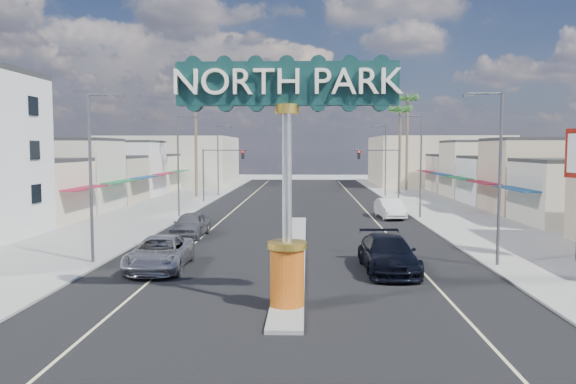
# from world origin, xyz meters

# --- Properties ---
(ground) EXTENTS (160.00, 160.00, 0.00)m
(ground) POSITION_xyz_m (0.00, 30.00, 0.00)
(ground) COLOR gray
(ground) RESTS_ON ground
(road) EXTENTS (20.00, 120.00, 0.01)m
(road) POSITION_xyz_m (0.00, 30.00, 0.01)
(road) COLOR black
(road) RESTS_ON ground
(median_island) EXTENTS (1.30, 30.00, 0.16)m
(median_island) POSITION_xyz_m (0.00, 14.00, 0.08)
(median_island) COLOR gray
(median_island) RESTS_ON ground
(sidewalk_left) EXTENTS (8.00, 120.00, 0.12)m
(sidewalk_left) POSITION_xyz_m (-14.00, 30.00, 0.06)
(sidewalk_left) COLOR gray
(sidewalk_left) RESTS_ON ground
(sidewalk_right) EXTENTS (8.00, 120.00, 0.12)m
(sidewalk_right) POSITION_xyz_m (14.00, 30.00, 0.06)
(sidewalk_right) COLOR gray
(sidewalk_right) RESTS_ON ground
(storefront_row_left) EXTENTS (12.00, 42.00, 6.00)m
(storefront_row_left) POSITION_xyz_m (-24.00, 43.00, 3.00)
(storefront_row_left) COLOR beige
(storefront_row_left) RESTS_ON ground
(storefront_row_right) EXTENTS (12.00, 42.00, 6.00)m
(storefront_row_right) POSITION_xyz_m (24.00, 43.00, 3.00)
(storefront_row_right) COLOR #B7B29E
(storefront_row_right) RESTS_ON ground
(backdrop_far_left) EXTENTS (20.00, 20.00, 8.00)m
(backdrop_far_left) POSITION_xyz_m (-22.00, 75.00, 4.00)
(backdrop_far_left) COLOR #B7B29E
(backdrop_far_left) RESTS_ON ground
(backdrop_far_right) EXTENTS (20.00, 20.00, 8.00)m
(backdrop_far_right) POSITION_xyz_m (22.00, 75.00, 4.00)
(backdrop_far_right) COLOR beige
(backdrop_far_right) RESTS_ON ground
(gateway_sign) EXTENTS (8.20, 1.50, 9.15)m
(gateway_sign) POSITION_xyz_m (0.00, 1.98, 5.93)
(gateway_sign) COLOR #D74710
(gateway_sign) RESTS_ON median_island
(traffic_signal_left) EXTENTS (5.09, 0.45, 6.00)m
(traffic_signal_left) POSITION_xyz_m (-9.18, 43.99, 4.27)
(traffic_signal_left) COLOR #47474C
(traffic_signal_left) RESTS_ON ground
(traffic_signal_right) EXTENTS (5.09, 0.45, 6.00)m
(traffic_signal_right) POSITION_xyz_m (9.18, 43.99, 4.27)
(traffic_signal_right) COLOR #47474C
(traffic_signal_right) RESTS_ON ground
(streetlight_l_near) EXTENTS (2.03, 0.22, 9.00)m
(streetlight_l_near) POSITION_xyz_m (-10.43, 10.00, 5.07)
(streetlight_l_near) COLOR #47474C
(streetlight_l_near) RESTS_ON ground
(streetlight_l_mid) EXTENTS (2.03, 0.22, 9.00)m
(streetlight_l_mid) POSITION_xyz_m (-10.43, 30.00, 5.07)
(streetlight_l_mid) COLOR #47474C
(streetlight_l_mid) RESTS_ON ground
(streetlight_l_far) EXTENTS (2.03, 0.22, 9.00)m
(streetlight_l_far) POSITION_xyz_m (-10.43, 52.00, 5.07)
(streetlight_l_far) COLOR #47474C
(streetlight_l_far) RESTS_ON ground
(streetlight_r_near) EXTENTS (2.03, 0.22, 9.00)m
(streetlight_r_near) POSITION_xyz_m (10.43, 10.00, 5.07)
(streetlight_r_near) COLOR #47474C
(streetlight_r_near) RESTS_ON ground
(streetlight_r_mid) EXTENTS (2.03, 0.22, 9.00)m
(streetlight_r_mid) POSITION_xyz_m (10.43, 30.00, 5.07)
(streetlight_r_mid) COLOR #47474C
(streetlight_r_mid) RESTS_ON ground
(streetlight_r_far) EXTENTS (2.03, 0.22, 9.00)m
(streetlight_r_far) POSITION_xyz_m (10.43, 52.00, 5.07)
(streetlight_r_far) COLOR #47474C
(streetlight_r_far) RESTS_ON ground
(palm_left_far) EXTENTS (2.60, 2.60, 13.10)m
(palm_left_far) POSITION_xyz_m (-13.00, 50.00, 11.50)
(palm_left_far) COLOR brown
(palm_left_far) RESTS_ON ground
(palm_right_mid) EXTENTS (2.60, 2.60, 12.10)m
(palm_right_mid) POSITION_xyz_m (13.00, 56.00, 10.60)
(palm_right_mid) COLOR brown
(palm_right_mid) RESTS_ON ground
(palm_right_far) EXTENTS (2.60, 2.60, 14.10)m
(palm_right_far) POSITION_xyz_m (15.00, 62.00, 12.39)
(palm_right_far) COLOR brown
(palm_right_far) RESTS_ON ground
(suv_left) EXTENTS (2.98, 6.07, 1.66)m
(suv_left) POSITION_xyz_m (-6.70, 8.81, 0.83)
(suv_left) COLOR #9F9FA3
(suv_left) RESTS_ON ground
(suv_right) EXTENTS (2.70, 6.24, 1.79)m
(suv_right) POSITION_xyz_m (4.78, 8.72, 0.89)
(suv_right) COLOR black
(suv_right) RESTS_ON ground
(car_parked_left) EXTENTS (2.30, 5.16, 1.72)m
(car_parked_left) POSITION_xyz_m (-7.30, 19.19, 0.86)
(car_parked_left) COLOR slate
(car_parked_left) RESTS_ON ground
(car_parked_right) EXTENTS (2.28, 5.37, 1.72)m
(car_parked_right) POSITION_xyz_m (8.01, 30.23, 0.86)
(car_parked_right) COLOR silver
(car_parked_right) RESTS_ON ground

